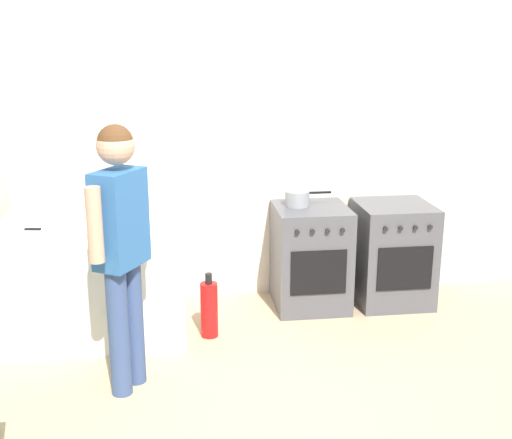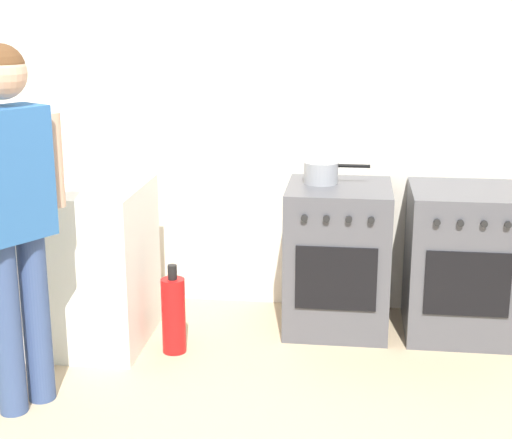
{
  "view_description": "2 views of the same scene",
  "coord_description": "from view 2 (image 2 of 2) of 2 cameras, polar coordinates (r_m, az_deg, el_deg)",
  "views": [
    {
      "loc": [
        -0.75,
        -3.33,
        2.15
      ],
      "look_at": [
        -0.23,
        0.61,
        1.04
      ],
      "focal_mm": 45.0,
      "sensor_mm": 36.0,
      "label": 1
    },
    {
      "loc": [
        0.42,
        -2.78,
        1.84
      ],
      "look_at": [
        -0.02,
        0.76,
        0.86
      ],
      "focal_mm": 55.0,
      "sensor_mm": 36.0,
      "label": 2
    }
  ],
  "objects": [
    {
      "name": "back_wall",
      "position": [
        4.78,
        2.11,
        8.82
      ],
      "size": [
        6.0,
        0.1,
        2.6
      ],
      "primitive_type": "cube",
      "color": "silver",
      "rests_on": "ground"
    },
    {
      "name": "knife_carving",
      "position": [
        4.48,
        -14.49,
        2.77
      ],
      "size": [
        0.33,
        0.1,
        0.01
      ],
      "color": "silver",
      "rests_on": "counter_unit"
    },
    {
      "name": "oven_left",
      "position": [
        4.58,
        5.95,
        -2.73
      ],
      "size": [
        0.59,
        0.62,
        0.85
      ],
      "color": "#4C4C51",
      "rests_on": "ground"
    },
    {
      "name": "person",
      "position": [
        3.64,
        -17.37,
        1.53
      ],
      "size": [
        0.35,
        0.5,
        1.69
      ],
      "color": "#384C7A",
      "rests_on": "ground"
    },
    {
      "name": "knife_paring",
      "position": [
        4.43,
        -14.22,
        2.66
      ],
      "size": [
        0.19,
        0.13,
        0.01
      ],
      "color": "silver",
      "rests_on": "counter_unit"
    },
    {
      "name": "counter_unit",
      "position": [
        4.57,
        -16.0,
        -2.99
      ],
      "size": [
        1.3,
        0.7,
        0.9
      ],
      "primitive_type": "cube",
      "color": "silver",
      "rests_on": "ground"
    },
    {
      "name": "oven_right",
      "position": [
        4.63,
        14.67,
        -3.0
      ],
      "size": [
        0.6,
        0.62,
        0.85
      ],
      "color": "#4C4C51",
      "rests_on": "ground"
    },
    {
      "name": "pot",
      "position": [
        4.52,
        4.78,
        3.42
      ],
      "size": [
        0.38,
        0.2,
        0.12
      ],
      "color": "gray",
      "rests_on": "oven_left"
    },
    {
      "name": "fire_extinguisher",
      "position": [
        4.31,
        -6.02,
        -6.89
      ],
      "size": [
        0.13,
        0.13,
        0.5
      ],
      "color": "red",
      "rests_on": "ground"
    }
  ]
}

